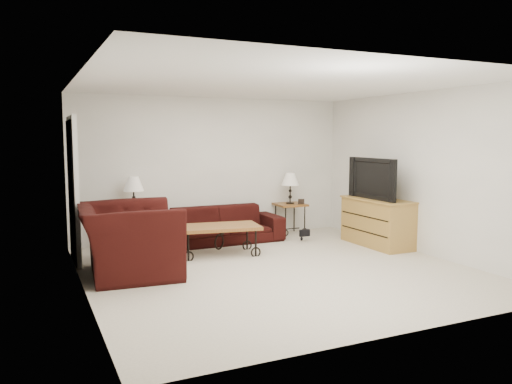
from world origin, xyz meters
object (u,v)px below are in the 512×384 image
(television, at_px, (377,178))
(backpack, at_px, (302,230))
(lamp_left, at_px, (134,195))
(armchair, at_px, (129,240))
(side_table_right, at_px, (290,219))
(side_table_left, at_px, (135,230))
(sofa, at_px, (221,225))
(tv_stand, at_px, (377,222))
(lamp_right, at_px, (290,188))
(coffee_table, at_px, (219,240))

(television, distance_m, backpack, 1.58)
(lamp_left, relative_size, armchair, 0.41)
(armchair, relative_size, backpack, 3.81)
(side_table_right, relative_size, backpack, 1.53)
(side_table_left, xyz_separation_m, armchair, (-0.38, -1.58, 0.17))
(backpack, bearing_deg, lamp_left, -176.83)
(sofa, xyz_separation_m, tv_stand, (2.28, -1.32, 0.09))
(lamp_right, relative_size, tv_stand, 0.44)
(lamp_right, bearing_deg, sofa, -172.86)
(side_table_right, bearing_deg, side_table_left, 180.00)
(lamp_left, height_order, coffee_table, lamp_left)
(television, bearing_deg, backpack, -132.79)
(side_table_right, distance_m, lamp_left, 2.94)
(side_table_right, relative_size, coffee_table, 0.47)
(lamp_left, distance_m, backpack, 2.92)
(television, xyz_separation_m, backpack, (-0.93, 0.86, -0.94))
(armchair, height_order, television, television)
(side_table_left, distance_m, armchair, 1.64)
(coffee_table, bearing_deg, tv_stand, -9.80)
(lamp_left, xyz_separation_m, backpack, (2.77, -0.63, -0.69))
(side_table_left, distance_m, side_table_right, 2.88)
(sofa, relative_size, coffee_table, 1.71)
(lamp_right, bearing_deg, side_table_right, 0.00)
(tv_stand, distance_m, television, 0.73)
(side_table_left, xyz_separation_m, lamp_left, (0.00, 0.00, 0.59))
(coffee_table, distance_m, tv_stand, 2.69)
(side_table_left, height_order, television, television)
(armchair, bearing_deg, backpack, -68.81)
(coffee_table, bearing_deg, lamp_left, 136.05)
(lamp_left, distance_m, coffee_table, 1.63)
(television, bearing_deg, lamp_right, -151.26)
(coffee_table, height_order, armchair, armchair)
(side_table_left, bearing_deg, television, -22.02)
(side_table_left, bearing_deg, lamp_right, -0.00)
(sofa, relative_size, tv_stand, 1.59)
(side_table_right, height_order, lamp_right, lamp_right)
(side_table_right, xyz_separation_m, tv_stand, (0.84, -1.50, 0.11))
(side_table_right, bearing_deg, television, -61.26)
(sofa, height_order, side_table_left, sofa)
(lamp_right, xyz_separation_m, tv_stand, (0.84, -1.50, -0.47))
(armchair, bearing_deg, lamp_right, -59.68)
(sofa, bearing_deg, lamp_left, 172.89)
(coffee_table, bearing_deg, sofa, 67.10)
(side_table_left, bearing_deg, armchair, -103.64)
(backpack, bearing_deg, armchair, -147.19)
(sofa, relative_size, side_table_right, 3.63)
(lamp_left, relative_size, coffee_table, 0.48)
(tv_stand, bearing_deg, side_table_right, 119.33)
(lamp_left, xyz_separation_m, armchair, (-0.38, -1.58, -0.42))
(side_table_right, bearing_deg, backpack, -99.90)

